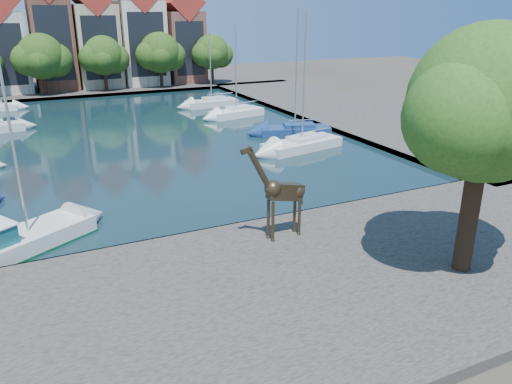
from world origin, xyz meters
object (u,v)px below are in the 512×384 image
at_px(plane_tree, 488,110).
at_px(motorsailer, 5,243).
at_px(sailboat_right_a, 302,142).
at_px(giraffe_statue, 281,192).

height_order(plane_tree, motorsailer, plane_tree).
bearing_deg(motorsailer, sailboat_right_a, 25.49).
bearing_deg(motorsailer, plane_tree, -30.19).
xyz_separation_m(plane_tree, giraffe_statue, (-5.97, 6.36, -4.71)).
bearing_deg(giraffe_statue, plane_tree, -46.83).
height_order(giraffe_statue, sailboat_right_a, sailboat_right_a).
xyz_separation_m(giraffe_statue, motorsailer, (-12.70, 4.50, -2.14)).
distance_m(plane_tree, sailboat_right_a, 23.36).
distance_m(plane_tree, motorsailer, 22.66).
height_order(giraffe_statue, motorsailer, motorsailer).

